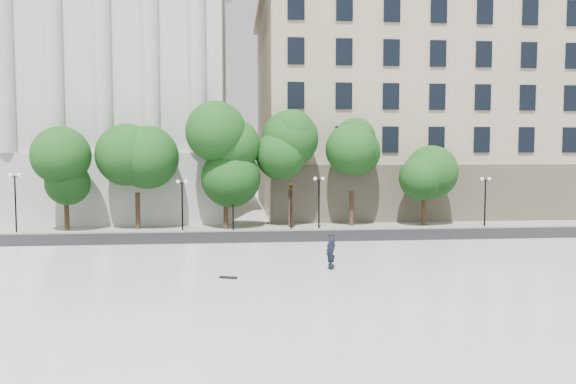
# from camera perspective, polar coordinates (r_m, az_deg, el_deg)

# --- Properties ---
(ground) EXTENTS (160.00, 160.00, 0.00)m
(ground) POSITION_cam_1_polar(r_m,az_deg,el_deg) (21.20, -2.23, -12.41)
(ground) COLOR beige
(ground) RESTS_ON ground
(plaza) EXTENTS (44.00, 22.00, 0.45)m
(plaza) POSITION_cam_1_polar(r_m,az_deg,el_deg) (24.03, -2.66, -9.88)
(plaza) COLOR white
(plaza) RESTS_ON ground
(street) EXTENTS (60.00, 8.00, 0.02)m
(street) POSITION_cam_1_polar(r_m,az_deg,el_deg) (38.78, -3.80, -4.87)
(street) COLOR black
(street) RESTS_ON ground
(far_sidewalk) EXTENTS (60.00, 4.00, 0.12)m
(far_sidewalk) POSITION_cam_1_polar(r_m,az_deg,el_deg) (44.71, -4.04, -3.63)
(far_sidewalk) COLOR #A19E94
(far_sidewalk) RESTS_ON ground
(building_west) EXTENTS (31.50, 27.65, 25.60)m
(building_west) POSITION_cam_1_polar(r_m,az_deg,el_deg) (61.35, -20.84, 10.20)
(building_west) COLOR beige
(building_west) RESTS_ON ground
(building_east) EXTENTS (36.00, 26.15, 23.00)m
(building_east) POSITION_cam_1_polar(r_m,az_deg,el_deg) (63.10, 14.20, 8.57)
(building_east) COLOR #BCAB90
(building_east) RESTS_ON ground
(traffic_light_west) EXTENTS (0.92, 1.86, 4.24)m
(traffic_light_west) POSITION_cam_1_polar(r_m,az_deg,el_deg) (42.66, -5.62, 0.96)
(traffic_light_west) COLOR black
(traffic_light_west) RESTS_ON ground
(traffic_light_east) EXTENTS (0.90, 1.72, 4.18)m
(traffic_light_east) POSITION_cam_1_polar(r_m,az_deg,el_deg) (42.89, 0.30, 0.92)
(traffic_light_east) COLOR black
(traffic_light_east) RESTS_ON ground
(person_lying) EXTENTS (1.59, 1.65, 0.46)m
(person_lying) POSITION_cam_1_polar(r_m,az_deg,el_deg) (26.97, 4.37, -7.36)
(person_lying) COLOR black
(person_lying) RESTS_ON plaza
(skateboard) EXTENTS (0.82, 0.48, 0.08)m
(skateboard) POSITION_cam_1_polar(r_m,az_deg,el_deg) (25.18, -6.08, -8.63)
(skateboard) COLOR black
(skateboard) RESTS_ON plaza
(street_trees) EXTENTS (31.56, 5.05, 7.69)m
(street_trees) POSITION_cam_1_polar(r_m,az_deg,el_deg) (43.83, -4.12, 3.16)
(street_trees) COLOR #382619
(street_trees) RESTS_ON ground
(lamp_posts) EXTENTS (36.92, 0.28, 4.50)m
(lamp_posts) POSITION_cam_1_polar(r_m,az_deg,el_deg) (43.04, -3.63, -0.14)
(lamp_posts) COLOR black
(lamp_posts) RESTS_ON ground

